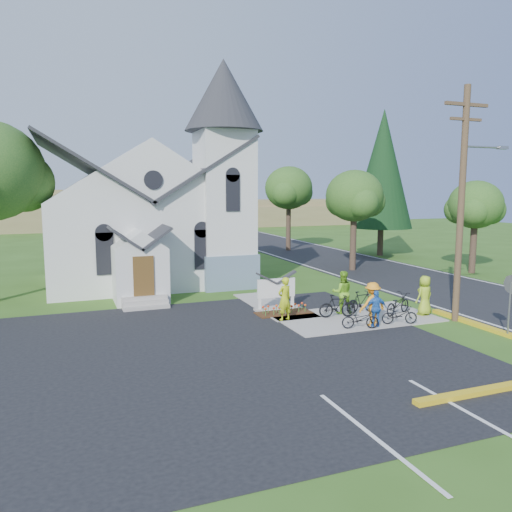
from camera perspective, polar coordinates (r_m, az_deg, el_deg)
name	(u,v)px	position (r m, az deg, el deg)	size (l,w,h in m)	color
ground	(331,324)	(21.78, 8.62, -7.67)	(120.00, 120.00, 0.00)	#345819
parking_lot	(180,358)	(17.54, -8.63, -11.45)	(20.00, 16.00, 0.02)	black
road	(348,263)	(39.43, 10.50, -0.79)	(8.00, 90.00, 0.02)	black
sidewalk	(355,317)	(22.94, 11.28, -6.88)	(7.00, 4.00, 0.05)	#A69F96
church	(151,197)	(31.11, -11.87, 6.63)	(12.35, 12.00, 13.00)	silver
church_sign	(276,288)	(23.81, 2.33, -3.73)	(2.20, 0.40, 1.70)	#A69F96
flower_bed	(284,313)	(23.22, 3.20, -6.53)	(2.60, 1.10, 0.07)	#3B2210
utility_pole	(463,197)	(23.03, 22.56, 6.28)	(3.45, 0.28, 10.00)	#483724
stop_sign	(511,293)	(21.56, 27.14, -3.73)	(0.11, 0.76, 2.48)	gray
tree_road_near	(354,196)	(35.68, 11.17, 6.70)	(4.00, 4.00, 7.05)	#3B2920
tree_road_mid	(289,188)	(46.49, 3.76, 7.73)	(4.40, 4.40, 7.80)	#3B2920
tree_road_far	(476,205)	(36.92, 23.80, 5.33)	(3.60, 3.60, 6.30)	#3B2920
conifer	(383,169)	(44.30, 14.28, 9.59)	(5.20, 5.20, 12.40)	#3B2920
distant_hills	(163,213)	(75.90, -10.55, 4.87)	(61.00, 10.00, 5.60)	olive
cyclist_0	(285,299)	(21.76, 3.29, -4.90)	(0.69, 0.45, 1.90)	#AFC317
bike_0	(360,319)	(21.00, 11.82, -7.06)	(0.53, 1.52, 0.80)	black
cyclist_1	(342,292)	(23.24, 9.84, -4.09)	(0.96, 0.75, 1.97)	#6EB622
bike_1	(337,306)	(22.58, 9.29, -5.66)	(0.48, 1.71, 1.03)	black
cyclist_2	(376,308)	(21.32, 13.56, -5.84)	(0.91, 0.38, 1.55)	blue
bike_2	(399,315)	(22.09, 16.07, -6.47)	(0.53, 1.51, 0.80)	black
cyclist_3	(372,304)	(21.47, 13.16, -5.35)	(1.18, 0.68, 1.83)	orange
bike_3	(362,302)	(23.59, 11.98, -5.15)	(0.48, 1.71, 1.03)	black
cyclist_4	(425,295)	(23.87, 18.71, -4.28)	(0.88, 0.57, 1.81)	#9CBE23
bike_4	(398,304)	(23.70, 15.89, -5.29)	(0.64, 1.84, 0.97)	black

